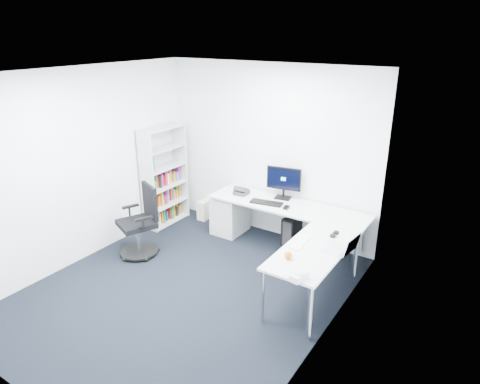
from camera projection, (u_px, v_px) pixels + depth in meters
The scene contains 22 objects.
ground at pixel (186, 290), 5.49m from camera, with size 4.20×4.20×0.00m, color black.
ceiling at pixel (174, 74), 4.52m from camera, with size 4.20×4.20×0.00m, color white.
wall_back at pixel (269, 152), 6.65m from camera, with size 3.60×0.02×2.70m, color white.
wall_front at pixel (6, 273), 3.36m from camera, with size 3.60×0.02×2.70m, color white.
wall_left at pixel (81, 167), 5.92m from camera, with size 0.02×4.20×2.70m, color white.
wall_right at pixel (325, 229), 4.09m from camera, with size 0.02×4.20×2.70m, color white.
l_desk at pixel (276, 235), 6.18m from camera, with size 2.42×1.35×0.71m, color silver, non-canonical shape.
drawer_pedestal at pixel (230, 212), 6.98m from camera, with size 0.44×0.55×0.68m, color silver.
bookshelf at pixel (164, 176), 7.15m from camera, with size 0.32×0.83×1.67m, color silver, non-canonical shape.
task_chair at pixel (136, 222), 6.19m from camera, with size 0.59×0.59×1.05m, color black, non-canonical shape.
black_pc_tower at pixel (294, 229), 6.65m from camera, with size 0.20×0.46×0.45m, color black.
beige_pc_tower at pixel (206, 209), 7.55m from camera, with size 0.16×0.36×0.34m, color beige.
power_strip at pixel (320, 245), 6.61m from camera, with size 0.35×0.06×0.04m, color white.
monitor at pixel (283, 183), 6.48m from camera, with size 0.53×0.17×0.51m, color black, non-canonical shape.
black_keyboard at pixel (266, 203), 6.37m from camera, with size 0.49×0.17×0.02m, color black.
mouse at pixel (286, 207), 6.19m from camera, with size 0.07×0.11×0.04m, color black.
desk_phone at pixel (241, 190), 6.70m from camera, with size 0.20×0.20×0.14m, color #2B2B2D, non-canonical shape.
laptop at pixel (336, 240), 5.01m from camera, with size 0.34×0.33×0.24m, color silver, non-canonical shape.
white_keyboard at pixel (301, 243), 5.19m from camera, with size 0.12×0.41×0.01m, color white.
headphones at pixel (335, 233), 5.39m from camera, with size 0.11×0.17×0.05m, color black, non-canonical shape.
orange_fruit at pixel (288, 255), 4.83m from camera, with size 0.09×0.09×0.09m, color orange.
tissue_box at pixel (299, 277), 4.43m from camera, with size 0.11×0.20×0.07m, color white.
Camera 1 is at (3.13, -3.54, 3.15)m, focal length 32.00 mm.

